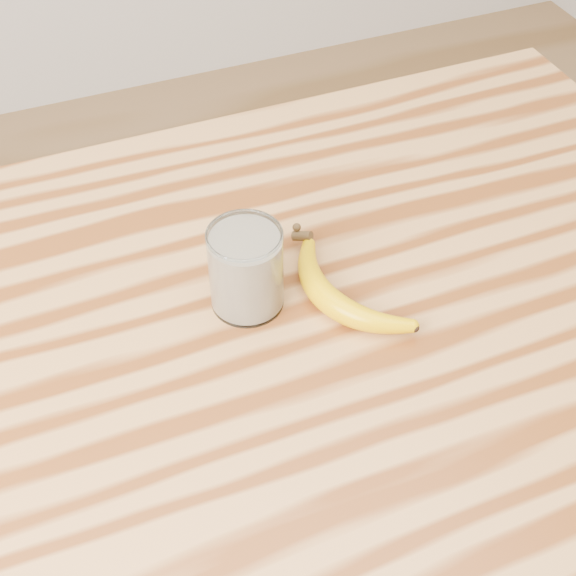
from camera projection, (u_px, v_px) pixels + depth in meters
name	position (u px, v px, depth m)	size (l,w,h in m)	color
table	(289.00, 380.00, 1.01)	(1.20, 0.80, 0.90)	#B88044
smoothie_glass	(246.00, 270.00, 0.89)	(0.08, 0.08, 0.11)	white
banana	(329.00, 301.00, 0.91)	(0.09, 0.26, 0.03)	#E6B100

